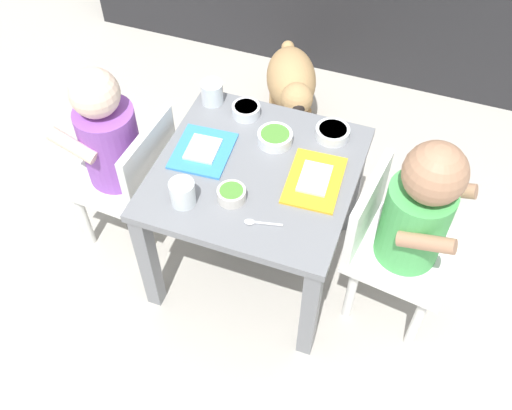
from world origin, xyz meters
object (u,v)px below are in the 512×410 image
Objects in this scene: food_tray_right at (315,180)px; water_cup_right at (212,94)px; water_cup_left at (183,194)px; cereal_bowl_right_side at (246,110)px; dining_table at (256,188)px; veggie_bowl_far at (275,137)px; food_tray_left at (203,150)px; seated_child_left at (113,144)px; spoon_by_left_tray at (259,223)px; cereal_bowl_left_side at (333,132)px; veggie_bowl_near at (232,194)px; seated_child_right at (413,216)px; dog at (292,83)px.

water_cup_right is at bearing 151.45° from food_tray_right.
water_cup_left is 0.85× the size of cereal_bowl_right_side.
veggie_bowl_far is at bearing 83.19° from dining_table.
food_tray_right is at bearing 31.63° from water_cup_left.
veggie_bowl_far is (0.18, 0.11, 0.01)m from food_tray_left.
dining_table is 0.44m from seated_child_left.
spoon_by_left_tray is (0.29, -0.39, -0.03)m from water_cup_right.
food_tray_left is 0.90× the size of food_tray_right.
cereal_bowl_right_side is 0.27m from cereal_bowl_left_side.
cereal_bowl_left_side is at bearing 20.31° from seated_child_left.
water_cup_left is at bearing -155.26° from veggie_bowl_near.
veggie_bowl_near is at bearing -166.34° from seated_child_right.
veggie_bowl_far reaches higher than cereal_bowl_left_side.
seated_child_right is 8.89× the size of veggie_bowl_near.
water_cup_right is at bearing 169.34° from cereal_bowl_right_side.
veggie_bowl_near is at bearing -13.22° from seated_child_left.
water_cup_left is (0.30, -0.15, 0.06)m from seated_child_left.
seated_child_left is 8.70× the size of veggie_bowl_near.
cereal_bowl_left_side is (0.27, -0.00, -0.00)m from cereal_bowl_right_side.
veggie_bowl_near is at bearing 24.74° from water_cup_left.
veggie_bowl_far is at bearing 17.75° from seated_child_left.
seated_child_right is 0.70m from water_cup_right.
veggie_bowl_far is (0.45, 0.14, 0.04)m from seated_child_left.
food_tray_left is 0.20m from cereal_bowl_right_side.
food_tray_left is 0.37m from cereal_bowl_left_side.
veggie_bowl_near is at bearing -120.46° from cereal_bowl_left_side.
veggie_bowl_far is (-0.15, 0.11, 0.01)m from food_tray_right.
veggie_bowl_near reaches higher than food_tray_right.
seated_child_left is 0.87m from seated_child_right.
veggie_bowl_far is at bearing -34.24° from cereal_bowl_right_side.
veggie_bowl_far is (0.23, -0.10, -0.01)m from water_cup_right.
dog is 0.88m from spoon_by_left_tray.
seated_child_right reaches higher than cereal_bowl_right_side.
food_tray_left is at bearing 7.74° from seated_child_left.
dining_table reaches higher than dog.
food_tray_left is 2.50× the size of veggie_bowl_near.
seated_child_left is 6.80× the size of cereal_bowl_left_side.
water_cup_right is at bearing -105.75° from dog.
cereal_bowl_right_side is at bearing 179.40° from cereal_bowl_left_side.
seated_child_left is 6.64× the size of veggie_bowl_far.
cereal_bowl_right_side is (-0.10, 0.20, 0.10)m from dining_table.
food_tray_right reaches higher than dog.
food_tray_left is at bearing 141.54° from spoon_by_left_tray.
dining_table is at bearing -4.38° from food_tray_left.
spoon_by_left_tray is at bearing -38.46° from food_tray_left.
dining_table is at bearing -175.62° from food_tray_right.
cereal_bowl_right_side is at bearing 84.59° from water_cup_left.
dog is 0.87m from water_cup_left.
cereal_bowl_left_side is at bearing -3.71° from water_cup_right.
dining_table is 0.18m from food_tray_right.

